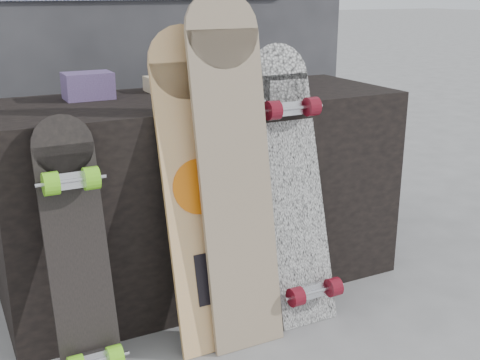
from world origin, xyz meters
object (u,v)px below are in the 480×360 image
vendor_table (201,193)px  longboard_cascadia (294,181)px  longboard_geisha (198,182)px  skateboard_dark (78,253)px  longboard_celtic (234,162)px

vendor_table → longboard_cascadia: longboard_cascadia is taller
longboard_geisha → longboard_cascadia: (0.39, -0.00, -0.05)m
vendor_table → skateboard_dark: (-0.60, -0.44, 0.03)m
longboard_geisha → skateboard_dark: bearing=-170.9°
vendor_table → longboard_cascadia: bearing=-59.4°
longboard_geisha → longboard_cascadia: longboard_geisha is taller
longboard_geisha → skateboard_dark: longboard_geisha is taller
vendor_table → skateboard_dark: 0.74m
vendor_table → longboard_geisha: (-0.17, -0.37, 0.18)m
vendor_table → longboard_geisha: bearing=-114.8°
vendor_table → skateboard_dark: bearing=-143.9°
vendor_table → longboard_celtic: longboard_celtic is taller
vendor_table → skateboard_dark: skateboard_dark is taller
vendor_table → longboard_geisha: size_ratio=1.47×
longboard_cascadia → vendor_table: bearing=120.6°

